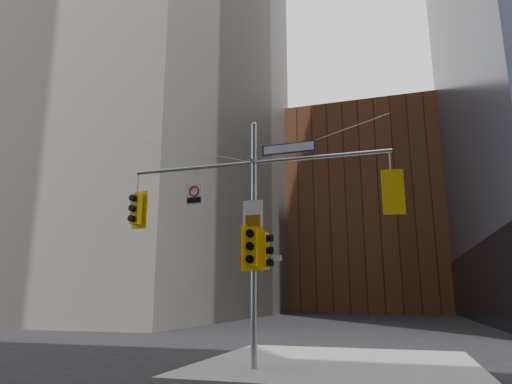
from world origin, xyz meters
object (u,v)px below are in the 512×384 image
Objects in this scene: traffic_light_pole_side at (265,251)px; traffic_light_pole_front at (251,247)px; traffic_light_west_arm at (136,209)px; signal_assembly at (254,214)px; street_sign_blade at (288,148)px; regulatory_sign_arm at (194,194)px; traffic_light_east_arm at (392,193)px.

traffic_light_pole_side is 0.43m from traffic_light_pole_front.
traffic_light_west_arm is 1.16× the size of traffic_light_pole_side.
signal_assembly is at bearing 80.55° from traffic_light_pole_front.
traffic_light_west_arm is at bearing -177.71° from street_sign_blade.
signal_assembly reaches higher than street_sign_blade.
traffic_light_pole_side is at bearing -177.56° from street_sign_blade.
traffic_light_west_arm is 1.73× the size of regulatory_sign_arm.
traffic_light_east_arm is 3.24m from street_sign_blade.
street_sign_blade is at bearing 0.15° from signal_assembly.
signal_assembly is 3.98m from traffic_light_west_arm.
street_sign_blade is at bearing 4.69° from regulatory_sign_arm.
regulatory_sign_arm is (-2.26, -0.02, 1.82)m from traffic_light_pole_side.
signal_assembly is at bearing 96.51° from traffic_light_pole_side.
street_sign_blade is (5.03, -0.01, 1.55)m from traffic_light_west_arm.
regulatory_sign_arm reaches higher than traffic_light_east_arm.
traffic_light_west_arm is 0.75× the size of street_sign_blade.
traffic_light_east_arm is at bearing 10.01° from traffic_light_west_arm.
traffic_light_west_arm is at bearing 95.95° from traffic_light_pole_side.
traffic_light_pole_side is at bearing -10.86° from traffic_light_east_arm.
signal_assembly is 2.08m from regulatory_sign_arm.
street_sign_blade is at bearing -83.87° from traffic_light_pole_side.
traffic_light_west_arm reaches higher than traffic_light_pole_side.
traffic_light_pole_front is (-0.32, -0.27, 0.09)m from traffic_light_pole_side.
traffic_light_pole_side is at bearing 9.96° from traffic_light_west_arm.
traffic_light_east_arm reaches higher than traffic_light_pole_side.
traffic_light_east_arm is at bearing 2.37° from street_sign_blade.
traffic_light_pole_front is 0.82× the size of street_sign_blade.
traffic_light_east_arm is (3.92, 0.00, 0.38)m from signal_assembly.
traffic_light_pole_front is at bearing 135.71° from traffic_light_pole_side.
street_sign_blade is at bearing 4.92° from traffic_light_pole_front.
signal_assembly reaches higher than traffic_light_east_arm.
traffic_light_pole_front is at bearing -163.45° from street_sign_blade.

